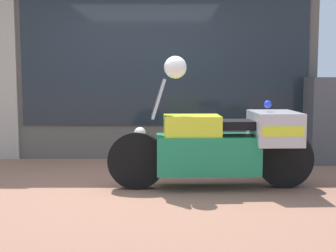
{
  "coord_description": "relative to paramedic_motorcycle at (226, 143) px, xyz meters",
  "views": [
    {
      "loc": [
        0.38,
        -5.59,
        1.33
      ],
      "look_at": [
        0.36,
        0.37,
        0.69
      ],
      "focal_mm": 50.0,
      "sensor_mm": 36.0,
      "label": 1
    }
  ],
  "objects": [
    {
      "name": "shop_building",
      "position": [
        -1.4,
        2.12,
        1.25
      ],
      "size": [
        5.47,
        0.55,
        3.55
      ],
      "color": "#56514C",
      "rests_on": "ground"
    },
    {
      "name": "window_display",
      "position": [
        -0.75,
        2.15,
        -0.1
      ],
      "size": [
        4.28,
        0.3,
        1.79
      ],
      "color": "slate",
      "rests_on": "ground"
    },
    {
      "name": "paramedic_motorcycle",
      "position": [
        0.0,
        0.0,
        0.0
      ],
      "size": [
        2.44,
        0.76,
        1.3
      ],
      "rotation": [
        0.0,
        0.0,
        3.18
      ],
      "color": "black",
      "rests_on": "ground"
    },
    {
      "name": "white_helmet",
      "position": [
        -0.58,
        -0.02,
        0.89
      ],
      "size": [
        0.26,
        0.26,
        0.26
      ],
      "primitive_type": "sphere",
      "color": "white",
      "rests_on": "paramedic_motorcycle"
    },
    {
      "name": "ground_plane",
      "position": [
        -1.05,
        0.13,
        -0.53
      ],
      "size": [
        60.0,
        60.0,
        0.0
      ],
      "primitive_type": "plane",
      "color": "#8E604C"
    }
  ]
}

